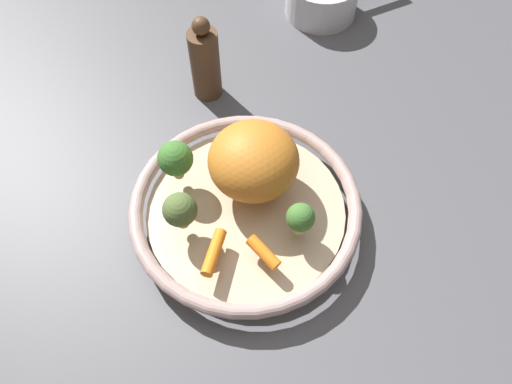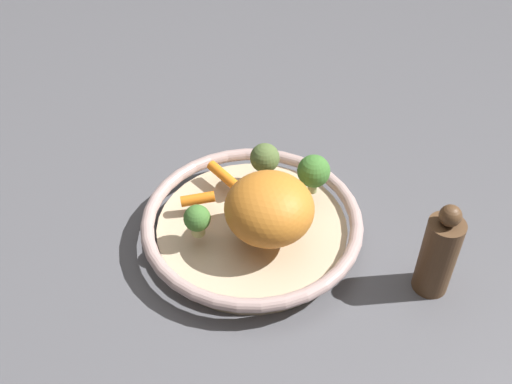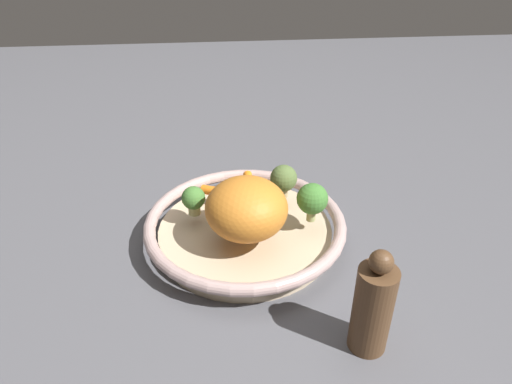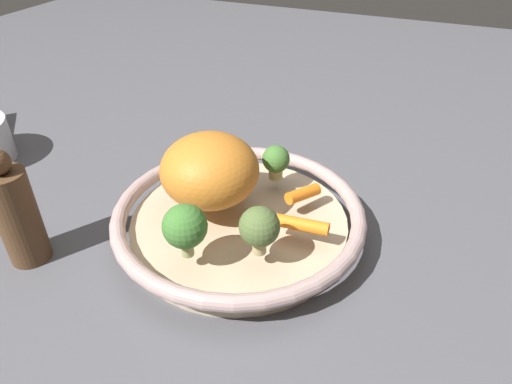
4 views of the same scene
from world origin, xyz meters
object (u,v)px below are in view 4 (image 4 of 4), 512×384
Objects in this scene: baby_carrot_right at (302,225)px; serving_bowl at (239,220)px; pepper_mill at (17,214)px; baby_carrot_center at (303,194)px; broccoli_floret_edge at (185,227)px; broccoli_floret_large at (276,160)px; broccoli_floret_small at (259,227)px; roast_chicken_piece at (210,170)px.

serving_bowl is at bearing 80.69° from baby_carrot_right.
pepper_mill is (-0.12, 0.31, 0.01)m from baby_carrot_right.
baby_carrot_center reaches higher than serving_bowl.
baby_carrot_right is 0.14m from broccoli_floret_edge.
broccoli_floret_small is at bearing -166.09° from broccoli_floret_large.
broccoli_floret_edge is 1.10× the size of broccoli_floret_small.
baby_carrot_center is 0.06m from broccoli_floret_large.
broccoli_floret_small reaches higher than baby_carrot_center.
roast_chicken_piece is 2.54× the size of broccoli_floret_large.
broccoli_floret_large is 0.33m from pepper_mill.
baby_carrot_right is (-0.01, -0.13, -0.04)m from roast_chicken_piece.
roast_chicken_piece is 2.11× the size of broccoli_floret_small.
baby_carrot_center is 1.02× the size of broccoli_floret_large.
broccoli_floret_edge is (-0.10, -0.02, -0.01)m from roast_chicken_piece.
broccoli_floret_edge is (-0.18, 0.03, 0.01)m from broccoli_floret_large.
baby_carrot_center is at bearing 16.67° from baby_carrot_right.
broccoli_floret_edge is (-0.10, 0.02, 0.06)m from serving_bowl.
broccoli_floret_edge is 0.42× the size of pepper_mill.
baby_carrot_right is 1.31× the size of broccoli_floret_large.
serving_bowl is 0.12m from broccoli_floret_edge.
broccoli_floret_edge is at bearing 169.34° from broccoli_floret_large.
serving_bowl is 5.02× the size of broccoli_floret_edge.
pepper_mill is (-0.03, 0.21, -0.02)m from broccoli_floret_edge.
broccoli_floret_edge is at bearing 130.72° from baby_carrot_right.
broccoli_floret_small is at bearing -76.12° from pepper_mill.
broccoli_floret_large is (0.08, -0.06, -0.02)m from roast_chicken_piece.
roast_chicken_piece is at bearing 90.17° from serving_bowl.
serving_bowl is 0.09m from baby_carrot_right.
broccoli_floret_large is at bearing -13.74° from serving_bowl.
broccoli_floret_small is (-0.12, 0.01, 0.03)m from baby_carrot_center.
serving_bowl is 0.10m from broccoli_floret_large.
roast_chicken_piece is at bearing 12.88° from broccoli_floret_edge.
roast_chicken_piece is at bearing 144.07° from broccoli_floret_large.
roast_chicken_piece is at bearing -53.17° from pepper_mill.
broccoli_floret_large is 0.19m from broccoli_floret_edge.
baby_carrot_center is at bearing -67.02° from roast_chicken_piece.
baby_carrot_right is at bearing -163.33° from baby_carrot_center.
serving_bowl is 6.63× the size of broccoli_floret_large.
roast_chicken_piece reaches higher than baby_carrot_right.
serving_bowl is at bearing -8.23° from broccoli_floret_edge.
broccoli_floret_large is 0.32× the size of pepper_mill.
pepper_mill is at bearing 126.83° from roast_chicken_piece.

